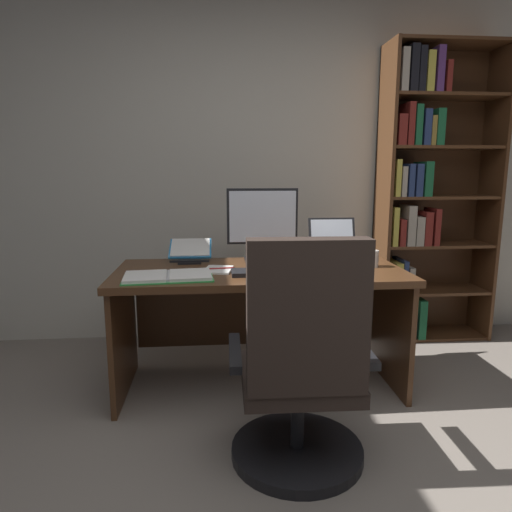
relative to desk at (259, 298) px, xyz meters
The scene contains 13 objects.
wall_back 1.26m from the desk, 76.83° to the left, with size 5.68×0.12×2.78m, color beige.
desk is the anchor object (origin of this frame).
bookshelf 1.58m from the desk, 26.69° to the left, with size 0.86×0.33×2.18m.
office_chair 0.89m from the desk, 83.61° to the right, with size 0.62×0.60×1.04m.
monitor 0.46m from the desk, 76.47° to the left, with size 0.44×0.16×0.46m.
laptop 0.60m from the desk, 18.96° to the left, with size 0.31×0.33×0.25m.
keyboard 0.30m from the desk, 79.47° to the right, with size 0.42×0.15×0.02m, color black.
computer_mouse 0.46m from the desk, 32.53° to the right, with size 0.06×0.10×0.04m, color black.
reading_stand_with_book 0.54m from the desk, 151.00° to the left, with size 0.27×0.28×0.12m.
open_binder 0.61m from the desk, 152.29° to the right, with size 0.49×0.30×0.02m.
notepad 0.33m from the desk, 158.14° to the right, with size 0.15×0.21×0.01m, color silver.
pen 0.32m from the desk, 156.38° to the right, with size 0.01×0.01×0.14m, color maroon.
coffee_mug 0.72m from the desk, ahead, with size 0.08×0.08×0.10m, color silver.
Camera 1 is at (-0.47, -1.18, 1.29)m, focal length 32.16 mm.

